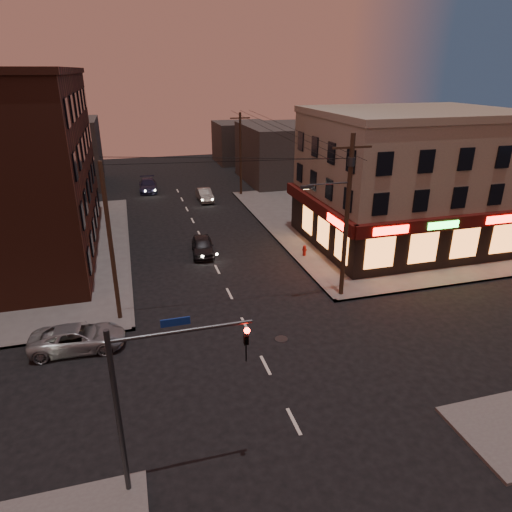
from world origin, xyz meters
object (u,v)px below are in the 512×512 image
object	(u,v)px
suv_cross	(78,338)
sedan_mid	(205,195)
fire_hydrant	(304,250)
sedan_near	(203,246)
sedan_far	(148,185)

from	to	relation	value
suv_cross	sedan_mid	size ratio (longest dim) A/B	1.17
suv_cross	sedan_mid	bearing A→B (deg)	-20.19
suv_cross	fire_hydrant	xyz separation A→B (m)	(15.77, 8.46, -0.05)
sedan_near	sedan_mid	distance (m)	15.77
sedan_near	sedan_far	bearing A→B (deg)	103.54
suv_cross	fire_hydrant	bearing A→B (deg)	-59.18
sedan_mid	fire_hydrant	distance (m)	18.81
sedan_near	suv_cross	bearing A→B (deg)	-120.72
suv_cross	sedan_near	world-z (taller)	sedan_near
suv_cross	sedan_mid	world-z (taller)	sedan_mid
suv_cross	sedan_far	distance (m)	33.24
suv_cross	sedan_mid	distance (m)	28.97
suv_cross	sedan_far	xyz separation A→B (m)	(5.50, 32.78, 0.06)
sedan_near	sedan_mid	size ratio (longest dim) A/B	1.00
sedan_far	suv_cross	bearing A→B (deg)	-97.45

